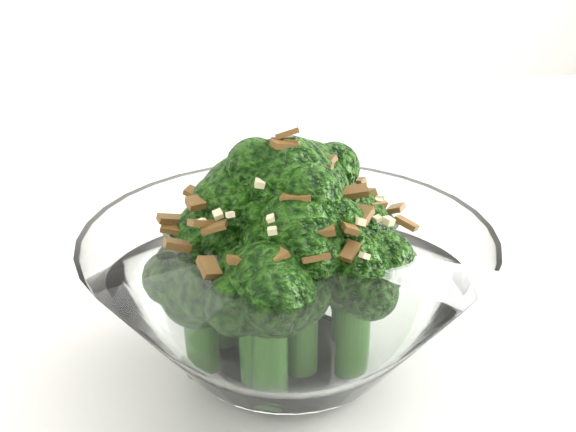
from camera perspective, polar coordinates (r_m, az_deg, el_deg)
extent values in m
cube|color=white|center=(0.66, 15.92, -2.21)|extent=(1.21, 0.81, 0.04)
cylinder|color=white|center=(0.46, 0.00, -10.14)|extent=(0.09, 0.09, 0.01)
cylinder|color=#275917|center=(0.44, 0.00, -4.64)|extent=(0.02, 0.02, 0.09)
sphere|color=#235610|center=(0.41, 0.00, 2.17)|extent=(0.05, 0.05, 0.05)
cylinder|color=#275917|center=(0.46, 1.13, -3.61)|extent=(0.02, 0.02, 0.08)
sphere|color=#235610|center=(0.44, 1.19, 2.34)|extent=(0.05, 0.05, 0.05)
cylinder|color=#275917|center=(0.44, -2.87, -4.94)|extent=(0.02, 0.02, 0.08)
sphere|color=#235610|center=(0.42, -3.01, 1.05)|extent=(0.05, 0.05, 0.05)
cylinder|color=#275917|center=(0.42, 0.94, -7.01)|extent=(0.02, 0.02, 0.07)
sphere|color=#235610|center=(0.39, 0.99, -1.10)|extent=(0.05, 0.05, 0.05)
cylinder|color=#275917|center=(0.45, 4.31, -5.54)|extent=(0.02, 0.02, 0.06)
sphere|color=#235610|center=(0.43, 4.47, -0.93)|extent=(0.04, 0.04, 0.04)
cylinder|color=#275917|center=(0.45, -4.86, -6.00)|extent=(0.02, 0.02, 0.06)
sphere|color=#235610|center=(0.43, -5.05, -1.49)|extent=(0.05, 0.05, 0.05)
cylinder|color=#275917|center=(0.42, 4.62, -8.35)|extent=(0.02, 0.02, 0.05)
sphere|color=#235610|center=(0.40, 4.80, -3.91)|extent=(0.04, 0.04, 0.04)
cylinder|color=#275917|center=(0.41, -2.23, -9.15)|extent=(0.02, 0.02, 0.05)
sphere|color=#235610|center=(0.40, -2.32, -4.84)|extent=(0.04, 0.04, 0.04)
cylinder|color=#275917|center=(0.48, 4.19, -4.51)|extent=(0.02, 0.02, 0.04)
sphere|color=#235610|center=(0.47, 4.31, -1.18)|extent=(0.04, 0.04, 0.04)
cylinder|color=#275917|center=(0.43, -6.15, -8.74)|extent=(0.02, 0.02, 0.04)
sphere|color=#235610|center=(0.41, -6.34, -5.19)|extent=(0.04, 0.04, 0.04)
cylinder|color=#275917|center=(0.48, -0.88, -4.21)|extent=(0.02, 0.02, 0.04)
sphere|color=#235610|center=(0.47, -0.91, -0.77)|extent=(0.04, 0.04, 0.04)
cylinder|color=#275917|center=(0.40, -1.28, -9.90)|extent=(0.02, 0.02, 0.05)
sphere|color=#235610|center=(0.38, -1.34, -5.21)|extent=(0.05, 0.05, 0.05)
cube|color=olive|center=(0.40, 5.24, 0.02)|extent=(0.02, 0.02, 0.01)
cube|color=olive|center=(0.43, -1.53, 4.38)|extent=(0.02, 0.02, 0.01)
cube|color=olive|center=(0.47, -2.16, 2.73)|extent=(0.01, 0.01, 0.01)
cube|color=olive|center=(0.38, 4.43, -2.51)|extent=(0.01, 0.01, 0.01)
cube|color=olive|center=(0.40, 2.25, 3.62)|extent=(0.02, 0.01, 0.01)
cube|color=olive|center=(0.40, 2.27, 2.63)|extent=(0.01, 0.01, 0.01)
cube|color=olive|center=(0.39, -5.26, -0.80)|extent=(0.01, 0.01, 0.01)
cube|color=olive|center=(0.46, 2.30, 2.51)|extent=(0.02, 0.01, 0.01)
cube|color=olive|center=(0.38, 0.60, 1.36)|extent=(0.02, 0.01, 0.01)
cube|color=olive|center=(0.40, -7.91, -2.04)|extent=(0.01, 0.01, 0.01)
cube|color=olive|center=(0.40, 1.82, 3.49)|extent=(0.01, 0.02, 0.00)
cube|color=olive|center=(0.37, 1.95, -2.95)|extent=(0.01, 0.01, 0.01)
cube|color=olive|center=(0.37, -3.39, -3.21)|extent=(0.01, 0.01, 0.01)
cube|color=olive|center=(0.45, 2.59, 3.23)|extent=(0.02, 0.01, 0.01)
cube|color=olive|center=(0.40, -6.03, -0.53)|extent=(0.02, 0.01, 0.01)
cube|color=olive|center=(0.45, -1.23, 3.92)|extent=(0.02, 0.02, 0.01)
cube|color=olive|center=(0.37, -0.36, -3.54)|extent=(0.01, 0.01, 0.00)
cube|color=olive|center=(0.41, -6.20, 1.03)|extent=(0.02, 0.01, 0.01)
cube|color=olive|center=(0.44, 5.47, 1.56)|extent=(0.01, 0.02, 0.01)
cube|color=olive|center=(0.37, -0.90, -2.69)|extent=(0.01, 0.02, 0.01)
cube|color=olive|center=(0.40, -0.28, 5.09)|extent=(0.01, 0.01, 0.01)
cube|color=olive|center=(0.43, -8.34, -0.22)|extent=(0.02, 0.01, 0.01)
cube|color=olive|center=(0.38, -5.64, -3.66)|extent=(0.01, 0.01, 0.01)
cube|color=olive|center=(0.45, 3.92, 2.27)|extent=(0.01, 0.02, 0.01)
cube|color=olive|center=(0.42, 8.42, -0.51)|extent=(0.01, 0.01, 0.01)
cube|color=olive|center=(0.47, 2.62, 2.65)|extent=(0.01, 0.01, 0.01)
cube|color=olive|center=(0.43, 6.15, 0.95)|extent=(0.02, 0.02, 0.01)
cube|color=olive|center=(0.42, -6.46, 1.52)|extent=(0.02, 0.01, 0.01)
cube|color=olive|center=(0.40, 1.89, 4.24)|extent=(0.02, 0.01, 0.01)
cube|color=olive|center=(0.41, 4.79, 1.74)|extent=(0.01, 0.01, 0.01)
cube|color=olive|center=(0.46, 4.68, 2.44)|extent=(0.01, 0.01, 0.01)
cube|color=olive|center=(0.38, 2.43, -1.10)|extent=(0.01, 0.01, 0.01)
cube|color=olive|center=(0.45, 1.68, 3.56)|extent=(0.02, 0.01, 0.01)
cube|color=olive|center=(0.42, -8.21, -0.95)|extent=(0.01, 0.01, 0.01)
cube|color=olive|center=(0.38, 4.38, -0.81)|extent=(0.01, 0.01, 0.01)
cube|color=olive|center=(0.44, 7.70, 0.55)|extent=(0.02, 0.02, 0.01)
cube|color=olive|center=(0.42, 2.56, 3.94)|extent=(0.01, 0.01, 0.01)
cube|color=olive|center=(0.40, -0.05, 5.88)|extent=(0.01, 0.01, 0.01)
cube|color=olive|center=(0.40, -0.04, 5.29)|extent=(0.02, 0.02, 0.01)
cube|color=beige|center=(0.41, 7.15, -0.36)|extent=(0.01, 0.01, 0.01)
cube|color=beige|center=(0.39, -4.13, 0.10)|extent=(0.00, 0.00, 0.00)
cube|color=beige|center=(0.38, -1.22, -0.16)|extent=(0.01, 0.00, 0.00)
cube|color=beige|center=(0.42, -4.43, 3.10)|extent=(0.01, 0.01, 0.00)
cube|color=beige|center=(0.42, -3.03, 3.91)|extent=(0.01, 0.01, 0.01)
cube|color=beige|center=(0.39, 5.09, -0.38)|extent=(0.01, 0.01, 0.01)
cube|color=beige|center=(0.39, -6.24, -0.46)|extent=(0.01, 0.01, 0.01)
cube|color=beige|center=(0.43, 6.58, 1.25)|extent=(0.01, 0.01, 0.00)
cube|color=beige|center=(0.39, -2.02, 2.33)|extent=(0.01, 0.01, 0.00)
cube|color=beige|center=(0.41, -3.23, 3.92)|extent=(0.01, 0.01, 0.00)
cube|color=beige|center=(0.42, -3.35, 3.22)|extent=(0.01, 0.01, 0.00)
cube|color=beige|center=(0.45, 0.63, 3.34)|extent=(0.01, 0.01, 0.00)
cube|color=beige|center=(0.43, 6.44, 1.02)|extent=(0.01, 0.01, 0.00)
cube|color=beige|center=(0.42, 3.29, 3.49)|extent=(0.00, 0.01, 0.00)
cube|color=beige|center=(0.40, -5.01, 0.12)|extent=(0.01, 0.01, 0.01)
cube|color=beige|center=(0.44, -3.41, 2.98)|extent=(0.01, 0.01, 0.01)
cube|color=beige|center=(0.40, -0.10, 5.67)|extent=(0.01, 0.01, 0.01)
cube|color=beige|center=(0.38, -1.11, -1.05)|extent=(0.01, 0.01, 0.00)
cube|color=beige|center=(0.40, 6.37, -0.20)|extent=(0.00, 0.00, 0.00)
cube|color=beige|center=(0.43, -3.29, 3.81)|extent=(0.01, 0.01, 0.00)
cube|color=beige|center=(0.44, 0.01, 4.29)|extent=(0.01, 0.01, 0.01)
cube|color=beige|center=(0.38, 5.47, -2.83)|extent=(0.01, 0.01, 0.01)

